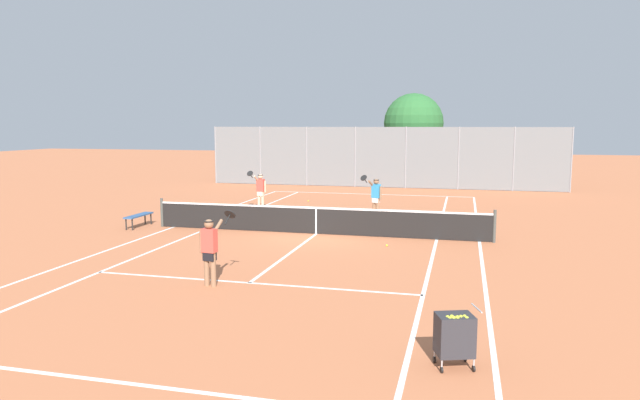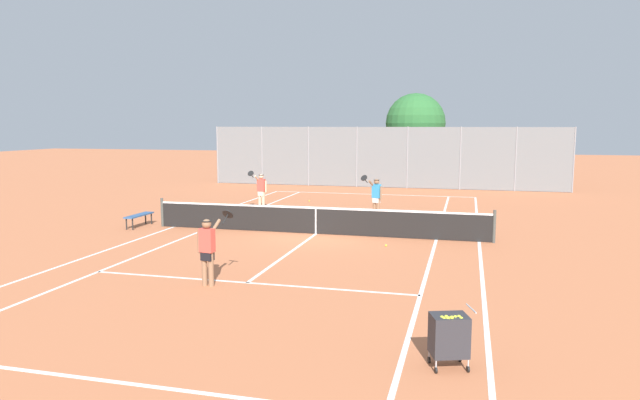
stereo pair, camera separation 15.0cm
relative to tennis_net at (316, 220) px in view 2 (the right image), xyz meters
name	(u,v)px [view 2 (the right image)]	position (x,y,z in m)	size (l,w,h in m)	color
ground_plane	(316,234)	(0.00, 0.00, -0.51)	(120.00, 120.00, 0.00)	#C67047
court_line_markings	(316,234)	(0.00, 0.00, -0.51)	(11.10, 23.90, 0.01)	white
tennis_net	(316,220)	(0.00, 0.00, 0.00)	(12.00, 0.10, 1.07)	#474C47
ball_cart	(449,335)	(4.87, -10.13, 0.02)	(0.74, 0.64, 0.96)	#2D2D33
player_near_side	(208,247)	(-0.79, -6.87, 0.42)	(0.74, 0.72, 1.77)	#936B4C
player_far_left	(261,189)	(-3.90, 5.05, 0.42)	(0.71, 0.72, 1.77)	beige
player_far_right	(376,195)	(1.47, 4.04, 0.42)	(0.86, 0.67, 1.77)	#936B4C
loose_tennis_ball_0	(386,245)	(2.66, -1.43, -0.48)	(0.07, 0.07, 0.07)	#D1DB33
loose_tennis_ball_1	(309,201)	(-2.52, 8.15, -0.48)	(0.07, 0.07, 0.07)	#D1DB33
loose_tennis_ball_2	(459,237)	(4.86, 0.45, -0.48)	(0.07, 0.07, 0.07)	#D1DB33
courtside_bench	(139,216)	(-6.76, -0.28, -0.10)	(0.36, 1.50, 0.47)	#33598C
back_fence	(382,157)	(0.00, 15.45, 1.33)	(21.65, 0.08, 3.68)	gray
tree_behind_left	(418,125)	(1.79, 19.07, 3.26)	(3.89, 3.89, 5.84)	brown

